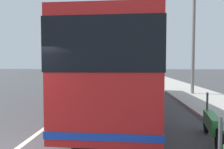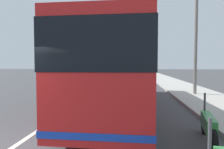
{
  "view_description": "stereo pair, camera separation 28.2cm",
  "coord_description": "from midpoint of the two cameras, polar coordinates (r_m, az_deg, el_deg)",
  "views": [
    {
      "loc": [
        -3.76,
        -2.82,
        2.1
      ],
      "look_at": [
        6.26,
        -1.94,
        1.64
      ],
      "focal_mm": 31.6,
      "sensor_mm": 36.0,
      "label": 1
    },
    {
      "loc": [
        -3.73,
        -3.1,
        2.1
      ],
      "look_at": [
        6.26,
        -1.94,
        1.64
      ],
      "focal_mm": 31.6,
      "sensor_mm": 36.0,
      "label": 2
    }
  ],
  "objects": [
    {
      "name": "sidewalk_curb",
      "position": [
        14.6,
        23.0,
        -5.59
      ],
      "size": [
        110.0,
        3.6,
        0.14
      ],
      "primitive_type": "cube",
      "color": "#B2ADA3",
      "rests_on": "ground"
    },
    {
      "name": "car_side_street",
      "position": [
        55.13,
        -1.24,
        1.14
      ],
      "size": [
        4.23,
        1.94,
        1.45
      ],
      "rotation": [
        0.0,
        0.0,
        3.15
      ],
      "color": "gray",
      "rests_on": "ground"
    },
    {
      "name": "utility_pole",
      "position": [
        14.99,
        21.98,
        9.78
      ],
      "size": [
        0.22,
        0.22,
        8.04
      ],
      "primitive_type": "cylinder",
      "color": "slate",
      "rests_on": "ground"
    },
    {
      "name": "car_far_distant",
      "position": [
        37.41,
        3.53,
        0.44
      ],
      "size": [
        4.43,
        2.13,
        1.43
      ],
      "rotation": [
        0.0,
        0.0,
        -0.06
      ],
      "color": "red",
      "rests_on": "ground"
    },
    {
      "name": "lane_divider_line",
      "position": [
        14.21,
        -7.08,
        -5.89
      ],
      "size": [
        110.0,
        0.16,
        0.01
      ],
      "primitive_type": "cube",
      "color": "silver",
      "rests_on": "ground"
    },
    {
      "name": "coach_bus",
      "position": [
        10.19,
        1.1,
        2.07
      ],
      "size": [
        12.35,
        2.64,
        3.42
      ],
      "rotation": [
        0.0,
        0.0,
        0.0
      ],
      "color": "red",
      "rests_on": "ground"
    },
    {
      "name": "motorcycle_nearest_curb",
      "position": [
        6.07,
        25.7,
        -13.0
      ],
      "size": [
        2.38,
        0.56,
        1.28
      ],
      "rotation": [
        0.0,
        0.0,
        -0.2
      ],
      "color": "black",
      "rests_on": "ground"
    },
    {
      "name": "car_behind_bus",
      "position": [
        30.15,
        -4.51,
        -0.04
      ],
      "size": [
        4.63,
        1.98,
        1.48
      ],
      "rotation": [
        0.0,
        0.0,
        3.12
      ],
      "color": "silver",
      "rests_on": "ground"
    },
    {
      "name": "car_oncoming",
      "position": [
        48.37,
        -1.56,
        0.99
      ],
      "size": [
        4.44,
        2.0,
        1.52
      ],
      "rotation": [
        0.0,
        0.0,
        3.17
      ],
      "color": "gray",
      "rests_on": "ground"
    }
  ]
}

